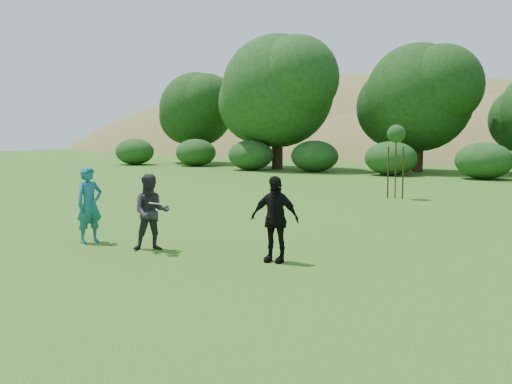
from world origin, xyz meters
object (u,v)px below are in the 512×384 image
player_grey (151,212)px  sapling (396,136)px  player_teal (89,205)px  player_black (275,219)px

player_grey → sapling: bearing=44.6°
player_teal → player_grey: player_teal is taller
player_teal → player_black: 4.83m
player_teal → player_grey: (1.87, 0.03, -0.06)m
player_grey → player_black: (2.95, 0.33, 0.03)m
player_teal → player_black: player_teal is taller
player_teal → player_black: bearing=-71.1°
player_teal → player_black: (4.82, 0.36, -0.03)m
player_black → sapling: bearing=91.9°
player_black → sapling: size_ratio=0.61×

